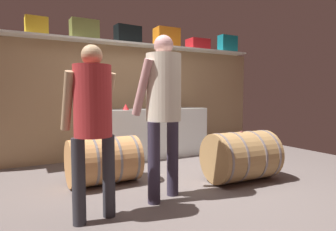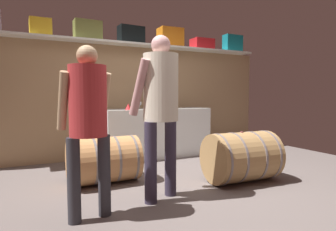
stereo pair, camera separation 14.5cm
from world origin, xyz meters
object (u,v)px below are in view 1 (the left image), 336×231
object	(u,v)px
work_cabinet	(154,133)
tasting_cup	(104,135)
toolcase_red	(198,45)
toolcase_teal	(228,44)
red_funnel	(126,107)
winemaker_pouring	(93,114)
wine_bottle_clear	(153,100)
toolcase_black	(128,35)
toolcase_yellow	(36,26)
wine_glass	(136,104)
toolcase_olive	(84,30)
wine_barrel_near	(104,161)
wine_barrel_far	(241,156)
visitor_tasting	(163,100)
toolcase_orange	(167,38)

from	to	relation	value
work_cabinet	tasting_cup	distance (m)	1.64
toolcase_red	toolcase_teal	size ratio (longest dim) A/B	1.03
red_funnel	winemaker_pouring	distance (m)	2.16
wine_bottle_clear	winemaker_pouring	xyz separation A→B (m)	(-1.52, -2.01, -0.07)
tasting_cup	toolcase_black	bearing A→B (deg)	58.04
toolcase_yellow	tasting_cup	size ratio (longest dim) A/B	4.30
wine_glass	tasting_cup	size ratio (longest dim) A/B	1.90
toolcase_olive	wine_barrel_near	xyz separation A→B (m)	(-0.08, -1.29, -1.85)
tasting_cup	wine_barrel_far	bearing A→B (deg)	-23.95
toolcase_yellow	visitor_tasting	size ratio (longest dim) A/B	0.18
toolcase_yellow	wine_barrel_near	size ratio (longest dim) A/B	0.36
wine_glass	visitor_tasting	size ratio (longest dim) A/B	0.08
toolcase_olive	toolcase_red	size ratio (longest dim) A/B	1.05
toolcase_yellow	wine_bottle_clear	world-z (taller)	toolcase_yellow
toolcase_red	wine_glass	size ratio (longest dim) A/B	3.01
toolcase_yellow	toolcase_olive	distance (m)	0.70
toolcase_olive	winemaker_pouring	distance (m)	2.59
toolcase_yellow	red_funnel	xyz separation A→B (m)	(1.26, -0.34, -1.20)
work_cabinet	wine_glass	bearing A→B (deg)	161.38
wine_barrel_far	tasting_cup	world-z (taller)	wine_barrel_far
toolcase_yellow	tasting_cup	world-z (taller)	toolcase_yellow
toolcase_yellow	toolcase_black	size ratio (longest dim) A/B	0.70
toolcase_yellow	wine_glass	size ratio (longest dim) A/B	2.26
red_funnel	visitor_tasting	world-z (taller)	visitor_tasting
toolcase_orange	red_funnel	distance (m)	1.59
toolcase_teal	wine_bottle_clear	bearing A→B (deg)	-173.01
toolcase_black	toolcase_red	bearing A→B (deg)	-4.53
visitor_tasting	wine_barrel_near	bearing A→B (deg)	94.36
toolcase_yellow	wine_glass	distance (m)	1.94
wine_barrel_near	toolcase_red	bearing A→B (deg)	28.92
toolcase_teal	tasting_cup	xyz separation A→B (m)	(-3.01, -1.29, -1.55)
work_cabinet	winemaker_pouring	world-z (taller)	winemaker_pouring
toolcase_orange	winemaker_pouring	bearing A→B (deg)	-128.75
wine_glass	tasting_cup	distance (m)	1.54
wine_glass	wine_barrel_far	world-z (taller)	wine_glass
red_funnel	wine_barrel_near	size ratio (longest dim) A/B	0.13
wine_barrel_near	tasting_cup	bearing A→B (deg)	-0.66
wine_bottle_clear	wine_glass	size ratio (longest dim) A/B	2.50
work_cabinet	wine_bottle_clear	distance (m)	0.58
toolcase_teal	wine_bottle_clear	xyz separation A→B (m)	(-1.85, -0.25, -1.15)
toolcase_black	red_funnel	distance (m)	1.28
wine_bottle_clear	wine_barrel_near	xyz separation A→B (m)	(-1.16, -1.04, -0.71)
toolcase_black	work_cabinet	size ratio (longest dim) A/B	0.23
visitor_tasting	work_cabinet	bearing A→B (deg)	44.31
toolcase_black	wine_barrel_near	size ratio (longest dim) A/B	0.51
work_cabinet	wine_glass	size ratio (longest dim) A/B	13.95
work_cabinet	winemaker_pouring	xyz separation A→B (m)	(-1.57, -2.07, 0.51)
toolcase_yellow	toolcase_black	bearing A→B (deg)	-1.75
toolcase_black	wine_barrel_far	distance (m)	2.80
toolcase_yellow	toolcase_teal	bearing A→B (deg)	-1.75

